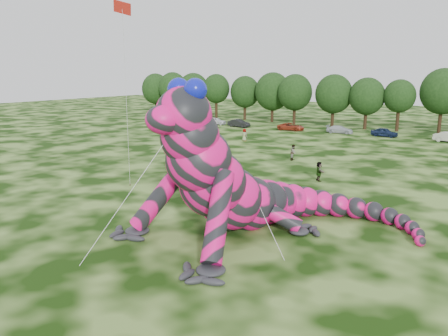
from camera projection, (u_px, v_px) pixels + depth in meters
ground at (182, 231)px, 27.75m from camera, size 240.00×240.00×0.00m
inflatable_gecko at (247, 155)px, 27.40m from camera, size 20.92×22.99×9.62m
flying_kite at (123, 22)px, 32.68m from camera, size 3.43×2.90×15.33m
tree_0 at (156, 94)px, 104.22m from camera, size 6.91×6.22×9.51m
tree_1 at (173, 94)px, 99.93m from camera, size 6.74×6.07×9.81m
tree_2 at (193, 95)px, 97.69m from camera, size 7.04×6.34×9.64m
tree_3 at (216, 97)px, 92.45m from camera, size 5.81×5.23×9.44m
tree_4 at (245, 98)px, 90.61m from camera, size 6.22×5.60×9.06m
tree_5 at (273, 97)px, 86.84m from camera, size 7.16×6.44×9.80m
tree_6 at (295, 99)px, 82.49m from camera, size 6.52×5.86×9.49m
tree_7 at (333, 101)px, 78.62m from camera, size 6.68×6.01×9.48m
tree_8 at (366, 104)px, 75.71m from camera, size 6.14×5.53×8.94m
tree_9 at (399, 105)px, 73.23m from camera, size 5.27×4.74×8.68m
tree_10 at (442, 101)px, 70.68m from camera, size 7.09×6.38×10.50m
car_0 at (216, 121)px, 83.33m from camera, size 4.15×2.17×1.35m
car_1 at (239, 123)px, 79.52m from camera, size 4.32×1.75×1.40m
car_2 at (291, 127)px, 74.94m from camera, size 4.73×2.39×1.28m
car_3 at (340, 129)px, 71.52m from camera, size 4.40×1.99×1.25m
car_4 at (385, 132)px, 67.78m from camera, size 4.16×2.04×1.36m
spectator_1 at (294, 152)px, 49.65m from camera, size 0.70×0.89×1.80m
spectator_5 at (319, 171)px, 40.27m from camera, size 1.49×1.63×1.81m
spectator_4 at (244, 135)px, 63.42m from camera, size 0.97×0.73×1.79m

